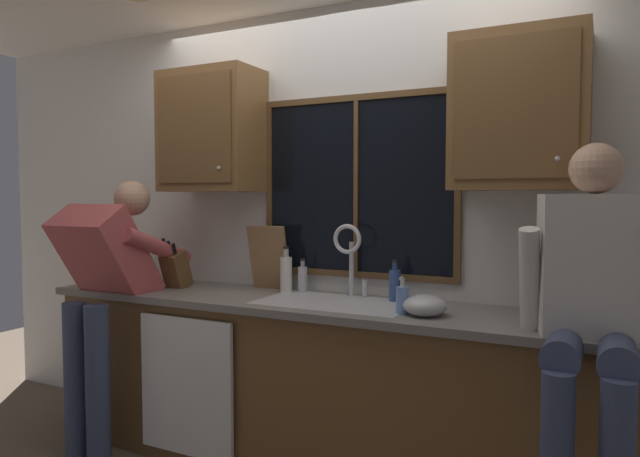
{
  "coord_description": "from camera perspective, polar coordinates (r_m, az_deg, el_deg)",
  "views": [
    {
      "loc": [
        1.31,
        -2.95,
        1.47
      ],
      "look_at": [
        -0.02,
        -0.3,
        1.3
      ],
      "focal_mm": 31.87,
      "sensor_mm": 36.0,
      "label": 1
    }
  ],
  "objects": [
    {
      "name": "window_frame_left",
      "position": [
        3.44,
        -5.1,
        4.13
      ],
      "size": [
        0.04,
        0.02,
        0.95
      ],
      "primitive_type": "cube",
      "color": "brown"
    },
    {
      "name": "lower_cabinet_run",
      "position": [
        3.14,
        0.34,
        -15.96
      ],
      "size": [
        3.23,
        0.58,
        0.88
      ],
      "primitive_type": "cube",
      "color": "brown",
      "rests_on": "floor"
    },
    {
      "name": "countertop",
      "position": [
        3.0,
        0.18,
        -7.74
      ],
      "size": [
        3.29,
        0.62,
        0.04
      ],
      "primitive_type": "cube",
      "color": "slate",
      "rests_on": "lower_cabinet_run"
    },
    {
      "name": "window_frame_right",
      "position": [
        3.0,
        13.7,
        4.18
      ],
      "size": [
        0.03,
        0.02,
        0.95
      ],
      "primitive_type": "cube",
      "color": "brown"
    },
    {
      "name": "bottle_green_glass",
      "position": [
        3.28,
        -1.76,
        -5.03
      ],
      "size": [
        0.05,
        0.05,
        0.19
      ],
      "color": "#B7B7BC",
      "rests_on": "countertop"
    },
    {
      "name": "cutting_board",
      "position": [
        3.38,
        -5.18,
        -2.93
      ],
      "size": [
        0.25,
        0.1,
        0.38
      ],
      "primitive_type": "cube",
      "rotation": [
        0.21,
        0.0,
        0.0
      ],
      "color": "#997047",
      "rests_on": "countertop"
    },
    {
      "name": "back_wall",
      "position": [
        3.28,
        3.05,
        -0.19
      ],
      "size": [
        5.63,
        0.12,
        2.55
      ],
      "primitive_type": "cube",
      "color": "silver",
      "rests_on": "floor"
    },
    {
      "name": "faucet",
      "position": [
        3.1,
        3.03,
        -2.28
      ],
      "size": [
        0.18,
        0.09,
        0.4
      ],
      "color": "silver",
      "rests_on": "countertop"
    },
    {
      "name": "dishwasher_front",
      "position": [
        3.22,
        -13.33,
        -15.18
      ],
      "size": [
        0.6,
        0.02,
        0.74
      ],
      "primitive_type": "cube",
      "color": "white"
    },
    {
      "name": "window_frame_top",
      "position": [
        3.23,
        3.69,
        12.99
      ],
      "size": [
        1.17,
        0.02,
        0.04
      ],
      "primitive_type": "cube",
      "color": "brown"
    },
    {
      "name": "bottle_amber_small",
      "position": [
        3.02,
        7.51,
        -5.59
      ],
      "size": [
        0.06,
        0.06,
        0.22
      ],
      "color": "#334C8C",
      "rests_on": "countertop"
    },
    {
      "name": "window_glass",
      "position": [
        3.19,
        3.73,
        4.2
      ],
      "size": [
        1.1,
        0.02,
        0.95
      ],
      "primitive_type": "cube",
      "color": "black"
    },
    {
      "name": "mixing_bowl",
      "position": [
        2.7,
        10.47,
        -7.61
      ],
      "size": [
        0.2,
        0.2,
        0.1
      ],
      "primitive_type": "ellipsoid",
      "color": "#B7B7BC",
      "rests_on": "countertop"
    },
    {
      "name": "upper_cabinet_left",
      "position": [
        3.51,
        -10.84,
        9.54
      ],
      "size": [
        0.6,
        0.36,
        0.72
      ],
      "color": "brown"
    },
    {
      "name": "window_frame_bottom",
      "position": [
        3.21,
        3.63,
        -4.62
      ],
      "size": [
        1.17,
        0.02,
        0.04
      ],
      "primitive_type": "cube",
      "color": "brown"
    },
    {
      "name": "person_sitting_on_counter",
      "position": [
        2.4,
        25.66,
        -5.86
      ],
      "size": [
        0.54,
        0.64,
        1.26
      ],
      "color": "#384260",
      "rests_on": "countertop"
    },
    {
      "name": "bottle_tall_clear",
      "position": [
        3.29,
        -3.43,
        -4.5
      ],
      "size": [
        0.07,
        0.07,
        0.26
      ],
      "color": "silver",
      "rests_on": "countertop"
    },
    {
      "name": "upper_cabinet_right",
      "position": [
        2.83,
        19.38,
        10.97
      ],
      "size": [
        0.6,
        0.36,
        0.72
      ],
      "color": "brown"
    },
    {
      "name": "person_standing",
      "position": [
        3.49,
        -20.78,
        -5.36
      ],
      "size": [
        0.53,
        0.69,
        1.56
      ],
      "color": "#384260",
      "rests_on": "floor"
    },
    {
      "name": "window_mullion_center",
      "position": [
        3.18,
        3.65,
        4.21
      ],
      "size": [
        0.02,
        0.02,
        0.95
      ],
      "primitive_type": "cube",
      "color": "brown"
    },
    {
      "name": "sink",
      "position": [
        2.99,
        1.48,
        -9.28
      ],
      "size": [
        0.8,
        0.46,
        0.21
      ],
      "color": "#B7B7BC",
      "rests_on": "lower_cabinet_run"
    },
    {
      "name": "soap_dispenser",
      "position": [
        2.71,
        8.26,
        -7.07
      ],
      "size": [
        0.06,
        0.07,
        0.18
      ],
      "color": "#668CCC",
      "rests_on": "countertop"
    },
    {
      "name": "knife_block",
      "position": [
        3.54,
        -14.27,
        -4.03
      ],
      "size": [
        0.12,
        0.18,
        0.32
      ],
      "color": "brown",
      "rests_on": "countertop"
    }
  ]
}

